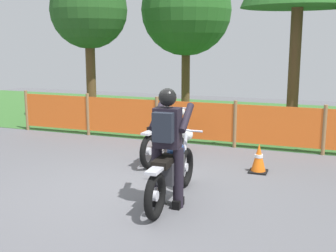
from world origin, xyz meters
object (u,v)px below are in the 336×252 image
motorcycle_lead (165,136)px  motorcycle_trailing (172,170)px  traffic_cone (259,158)px  rider_trailing (167,141)px

motorcycle_lead → motorcycle_trailing: size_ratio=1.01×
motorcycle_lead → motorcycle_trailing: 2.34m
motorcycle_lead → traffic_cone: bearing=-94.3°
motorcycle_lead → traffic_cone: (1.89, -0.27, -0.21)m
rider_trailing → traffic_cone: rider_trailing is taller
rider_trailing → traffic_cone: 2.41m
motorcycle_lead → motorcycle_trailing: bearing=-152.8°
motorcycle_lead → traffic_cone: size_ratio=3.87×
motorcycle_trailing → rider_trailing: 0.53m
motorcycle_lead → motorcycle_trailing: (0.93, -2.15, -0.00)m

